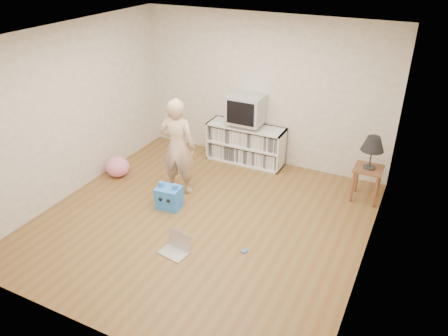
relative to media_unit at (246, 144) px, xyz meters
name	(u,v)px	position (x,y,z in m)	size (l,w,h in m)	color
ground	(202,220)	(0.21, -2.04, -0.35)	(4.50, 4.50, 0.00)	brown
walls	(200,139)	(0.21, -2.04, 0.95)	(4.52, 4.52, 2.60)	beige
ceiling	(197,38)	(0.21, -2.04, 2.25)	(4.50, 4.50, 0.01)	white
media_unit	(246,144)	(0.00, 0.00, 0.00)	(1.40, 0.45, 0.70)	white
dvd_deck	(246,124)	(0.00, -0.02, 0.39)	(0.45, 0.35, 0.07)	gray
crt_tv	(247,109)	(0.00, -0.02, 0.67)	(0.60, 0.53, 0.50)	#A9A9AE
side_table	(367,176)	(2.20, -0.39, 0.07)	(0.42, 0.42, 0.55)	brown
table_lamp	(373,144)	(2.20, -0.39, 0.59)	(0.34, 0.34, 0.52)	#333333
person	(178,147)	(-0.52, -1.45, 0.43)	(0.57, 0.37, 1.57)	#D2AF8F
laptop	(176,246)	(0.24, -2.79, -0.28)	(0.41, 0.35, 0.25)	silver
playing_cards	(244,251)	(1.05, -2.42, -0.34)	(0.07, 0.09, 0.02)	#4A69C6
plush_blue	(169,197)	(-0.41, -1.94, -0.17)	(0.38, 0.34, 0.41)	#2980FD
plush_pink	(118,167)	(-1.74, -1.49, -0.18)	(0.40, 0.40, 0.34)	pink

